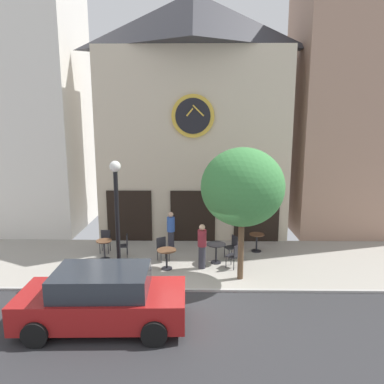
{
  "coord_description": "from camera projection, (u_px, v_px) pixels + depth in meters",
  "views": [
    {
      "loc": [
        0.03,
        -10.5,
        5.29
      ],
      "look_at": [
        -0.18,
        2.5,
        2.73
      ],
      "focal_mm": 33.4,
      "sensor_mm": 36.0,
      "label": 1
    }
  ],
  "objects": [
    {
      "name": "ground_plane",
      "position": [
        196.0,
        293.0,
        11.28
      ],
      "size": [
        26.66,
        10.09,
        0.13
      ],
      "color": "#9E998E"
    },
    {
      "name": "clock_building",
      "position": [
        193.0,
        114.0,
        16.49
      ],
      "size": [
        8.54,
        4.13,
        10.88
      ],
      "color": "beige",
      "rests_on": "ground_plane"
    },
    {
      "name": "neighbor_building_left",
      "position": [
        13.0,
        76.0,
        17.09
      ],
      "size": [
        6.24,
        4.39,
        14.86
      ],
      "color": "silver",
      "rests_on": "ground_plane"
    },
    {
      "name": "neighbor_building_right",
      "position": [
        354.0,
        108.0,
        17.04
      ],
      "size": [
        5.69,
        4.22,
        11.88
      ],
      "color": "#9E7A66",
      "rests_on": "ground_plane"
    },
    {
      "name": "street_lamp",
      "position": [
        117.0,
        222.0,
        11.64
      ],
      "size": [
        0.36,
        0.36,
        4.09
      ],
      "color": "black",
      "rests_on": "ground_plane"
    },
    {
      "name": "street_tree",
      "position": [
        243.0,
        187.0,
        11.67
      ],
      "size": [
        2.74,
        2.47,
        4.5
      ],
      "color": "brown",
      "rests_on": "ground_plane"
    },
    {
      "name": "cafe_table_leftmost",
      "position": [
        104.0,
        247.0,
        13.89
      ],
      "size": [
        0.6,
        0.6,
        0.77
      ],
      "color": "black",
      "rests_on": "ground_plane"
    },
    {
      "name": "cafe_table_rightmost",
      "position": [
        167.0,
        255.0,
        12.99
      ],
      "size": [
        0.71,
        0.71,
        0.73
      ],
      "color": "black",
      "rests_on": "ground_plane"
    },
    {
      "name": "cafe_table_center_right",
      "position": [
        216.0,
        249.0,
        13.55
      ],
      "size": [
        0.73,
        0.73,
        0.76
      ],
      "color": "black",
      "rests_on": "ground_plane"
    },
    {
      "name": "cafe_table_near_curb",
      "position": [
        257.0,
        240.0,
        14.76
      ],
      "size": [
        0.61,
        0.61,
        0.75
      ],
      "color": "black",
      "rests_on": "ground_plane"
    },
    {
      "name": "cafe_chair_right_end",
      "position": [
        162.0,
        247.0,
        13.79
      ],
      "size": [
        0.55,
        0.55,
        0.9
      ],
      "color": "black",
      "rests_on": "ground_plane"
    },
    {
      "name": "cafe_chair_near_tree",
      "position": [
        105.0,
        239.0,
        14.72
      ],
      "size": [
        0.4,
        0.4,
        0.9
      ],
      "color": "black",
      "rests_on": "ground_plane"
    },
    {
      "name": "cafe_chair_by_entrance",
      "position": [
        234.0,
        254.0,
        13.05
      ],
      "size": [
        0.56,
        0.56,
        0.9
      ],
      "color": "black",
      "rests_on": "ground_plane"
    },
    {
      "name": "cafe_chair_corner",
      "position": [
        232.0,
        245.0,
        14.03
      ],
      "size": [
        0.54,
        0.54,
        0.9
      ],
      "color": "black",
      "rests_on": "ground_plane"
    },
    {
      "name": "cafe_chair_facing_wall",
      "position": [
        125.0,
        244.0,
        14.19
      ],
      "size": [
        0.45,
        0.45,
        0.9
      ],
      "color": "black",
      "rests_on": "ground_plane"
    },
    {
      "name": "pedestrian_blue",
      "position": [
        171.0,
        231.0,
        14.74
      ],
      "size": [
        0.34,
        0.34,
        1.67
      ],
      "color": "#2D2D38",
      "rests_on": "ground_plane"
    },
    {
      "name": "pedestrian_maroon",
      "position": [
        202.0,
        246.0,
        12.98
      ],
      "size": [
        0.44,
        0.44,
        1.67
      ],
      "color": "#2D2D38",
      "rests_on": "ground_plane"
    },
    {
      "name": "parked_car_red",
      "position": [
        103.0,
        299.0,
        9.31
      ],
      "size": [
        4.35,
        2.12,
        1.55
      ],
      "color": "maroon",
      "rests_on": "ground_plane"
    }
  ]
}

